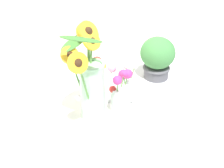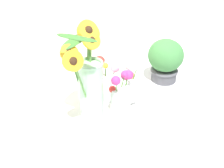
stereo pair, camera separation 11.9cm
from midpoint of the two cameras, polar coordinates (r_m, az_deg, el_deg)
The scene contains 7 objects.
ground_plane at distance 1.26m, azimuth 3.66°, elevation -8.15°, with size 6.00×6.00×0.00m, color silver.
serving_tray at distance 1.31m, azimuth 2.61°, elevation -5.51°, with size 0.46×0.46×0.02m.
mason_jar_sunflowers at distance 1.18m, azimuth -1.32°, elevation 0.67°, with size 0.23×0.24×0.40m.
vase_small_center at distance 1.26m, azimuth 4.27°, elevation -2.45°, with size 0.12×0.08×0.20m.
vase_bulb_right at distance 1.33m, azimuth 5.83°, elevation -0.41°, with size 0.06×0.08×0.19m.
vase_small_back at distance 1.33m, azimuth 1.69°, elevation 0.50°, with size 0.10×0.08×0.21m.
potted_plant at distance 1.55m, azimuth 11.95°, elevation 4.40°, with size 0.17×0.17×0.22m.
Camera 2 is at (-0.58, -0.79, 0.80)m, focal length 50.00 mm.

